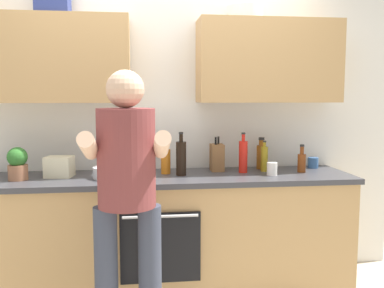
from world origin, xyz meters
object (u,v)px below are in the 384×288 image
(bottle_hotsauce, at_px, (243,156))
(grocery_bag_rice, at_px, (59,167))
(bottle_syrup, at_px, (261,156))
(bottle_vinegar, at_px, (302,162))
(bottle_soy, at_px, (181,158))
(mixing_bowl, at_px, (112,172))
(bottle_juice, at_px, (166,159))
(bottle_oil, at_px, (264,158))
(cup_tea, at_px, (313,163))
(potted_herb, at_px, (18,164))
(person_standing, at_px, (127,186))
(knife_block, at_px, (217,157))
(cup_coffee, at_px, (272,169))

(bottle_hotsauce, height_order, grocery_bag_rice, bottle_hotsauce)
(bottle_syrup, height_order, bottle_vinegar, bottle_syrup)
(bottle_soy, bearing_deg, mixing_bowl, -175.62)
(bottle_juice, bearing_deg, grocery_bag_rice, -177.43)
(bottle_soy, height_order, bottle_syrup, bottle_soy)
(bottle_vinegar, bearing_deg, bottle_hotsauce, 175.83)
(bottle_oil, height_order, bottle_syrup, bottle_syrup)
(cup_tea, height_order, potted_herb, potted_herb)
(person_standing, distance_m, bottle_oil, 1.33)
(person_standing, relative_size, bottle_soy, 4.99)
(bottle_vinegar, distance_m, bottle_juice, 1.08)
(mixing_bowl, height_order, grocery_bag_rice, grocery_bag_rice)
(knife_block, relative_size, potted_herb, 1.16)
(person_standing, relative_size, cup_coffee, 16.64)
(person_standing, relative_size, mixing_bowl, 6.05)
(grocery_bag_rice, bearing_deg, mixing_bowl, -12.66)
(bottle_syrup, bearing_deg, mixing_bowl, -168.37)
(bottle_oil, relative_size, bottle_juice, 0.90)
(mixing_bowl, bearing_deg, knife_block, 13.50)
(bottle_vinegar, relative_size, cup_tea, 2.47)
(bottle_syrup, bearing_deg, knife_block, -172.47)
(bottle_oil, relative_size, potted_herb, 1.04)
(bottle_syrup, height_order, cup_tea, bottle_syrup)
(bottle_soy, bearing_deg, grocery_bag_rice, 177.00)
(person_standing, relative_size, bottle_oil, 6.68)
(bottle_vinegar, distance_m, grocery_bag_rice, 1.87)
(cup_tea, xyz_separation_m, grocery_bag_rice, (-2.04, -0.15, 0.03))
(person_standing, xyz_separation_m, bottle_hotsauce, (0.89, 0.76, 0.06))
(bottle_hotsauce, distance_m, bottle_soy, 0.50)
(bottle_soy, distance_m, knife_block, 0.35)
(bottle_soy, height_order, cup_tea, bottle_soy)
(cup_tea, bearing_deg, person_standing, -149.35)
(bottle_juice, bearing_deg, bottle_soy, -36.90)
(grocery_bag_rice, bearing_deg, bottle_hotsauce, 0.33)
(bottle_soy, height_order, potted_herb, bottle_soy)
(bottle_oil, bearing_deg, grocery_bag_rice, -178.61)
(bottle_syrup, bearing_deg, grocery_bag_rice, -174.23)
(bottle_vinegar, bearing_deg, bottle_oil, 167.34)
(bottle_oil, relative_size, grocery_bag_rice, 1.28)
(bottle_hotsauce, relative_size, mixing_bowl, 1.16)
(bottle_hotsauce, relative_size, bottle_vinegar, 1.44)
(bottle_juice, distance_m, knife_block, 0.42)
(cup_coffee, bearing_deg, person_standing, -150.11)
(bottle_syrup, height_order, potted_herb, bottle_syrup)
(bottle_soy, distance_m, bottle_vinegar, 0.97)
(cup_coffee, xyz_separation_m, cup_tea, (0.45, 0.28, -0.01))
(bottle_hotsauce, distance_m, grocery_bag_rice, 1.40)
(bottle_syrup, xyz_separation_m, cup_tea, (0.44, -0.01, -0.07))
(bottle_oil, bearing_deg, knife_block, 168.95)
(bottle_hotsauce, height_order, potted_herb, bottle_hotsauce)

